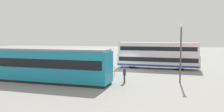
{
  "coord_description": "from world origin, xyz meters",
  "views": [
    {
      "loc": [
        -5.28,
        30.76,
        4.71
      ],
      "look_at": [
        1.28,
        3.31,
        2.29
      ],
      "focal_mm": 35.04,
      "sensor_mm": 36.0,
      "label": 1
    }
  ],
  "objects_px": {
    "double_decker_bus": "(158,55)",
    "pedestrian_near_railing": "(100,68)",
    "tram_yellow": "(47,65)",
    "street_lamp": "(181,48)",
    "pedestrian_crossing": "(124,74)",
    "info_sign": "(47,60)"
  },
  "relations": [
    {
      "from": "double_decker_bus",
      "to": "pedestrian_near_railing",
      "type": "distance_m",
      "value": 10.64
    },
    {
      "from": "double_decker_bus",
      "to": "pedestrian_near_railing",
      "type": "bearing_deg",
      "value": 51.31
    },
    {
      "from": "tram_yellow",
      "to": "double_decker_bus",
      "type": "bearing_deg",
      "value": -130.41
    },
    {
      "from": "double_decker_bus",
      "to": "street_lamp",
      "type": "xyz_separation_m",
      "value": [
        -2.61,
        10.05,
        1.61
      ]
    },
    {
      "from": "pedestrian_crossing",
      "to": "street_lamp",
      "type": "xyz_separation_m",
      "value": [
        -5.59,
        -1.38,
        2.65
      ]
    },
    {
      "from": "pedestrian_crossing",
      "to": "info_sign",
      "type": "xyz_separation_m",
      "value": [
        10.97,
        -3.75,
        0.77
      ]
    },
    {
      "from": "info_sign",
      "to": "pedestrian_near_railing",
      "type": "bearing_deg",
      "value": 175.37
    },
    {
      "from": "double_decker_bus",
      "to": "tram_yellow",
      "type": "height_order",
      "value": "double_decker_bus"
    },
    {
      "from": "info_sign",
      "to": "double_decker_bus",
      "type": "bearing_deg",
      "value": -151.17
    },
    {
      "from": "street_lamp",
      "to": "info_sign",
      "type": "bearing_deg",
      "value": -8.13
    },
    {
      "from": "double_decker_bus",
      "to": "tram_yellow",
      "type": "relative_size",
      "value": 0.88
    },
    {
      "from": "double_decker_bus",
      "to": "info_sign",
      "type": "relative_size",
      "value": 4.75
    },
    {
      "from": "pedestrian_near_railing",
      "to": "pedestrian_crossing",
      "type": "xyz_separation_m",
      "value": [
        -3.64,
        3.16,
        -0.09
      ]
    },
    {
      "from": "tram_yellow",
      "to": "street_lamp",
      "type": "height_order",
      "value": "street_lamp"
    },
    {
      "from": "pedestrian_near_railing",
      "to": "pedestrian_crossing",
      "type": "bearing_deg",
      "value": 139.03
    },
    {
      "from": "pedestrian_near_railing",
      "to": "pedestrian_crossing",
      "type": "distance_m",
      "value": 4.82
    },
    {
      "from": "pedestrian_near_railing",
      "to": "double_decker_bus",
      "type": "bearing_deg",
      "value": -128.69
    },
    {
      "from": "tram_yellow",
      "to": "pedestrian_crossing",
      "type": "distance_m",
      "value": 8.15
    },
    {
      "from": "tram_yellow",
      "to": "info_sign",
      "type": "xyz_separation_m",
      "value": [
        3.0,
        -5.19,
        -0.11
      ]
    },
    {
      "from": "tram_yellow",
      "to": "pedestrian_near_railing",
      "type": "xyz_separation_m",
      "value": [
        -4.33,
        -4.6,
        -0.8
      ]
    },
    {
      "from": "tram_yellow",
      "to": "pedestrian_near_railing",
      "type": "bearing_deg",
      "value": -133.29
    },
    {
      "from": "pedestrian_near_railing",
      "to": "street_lamp",
      "type": "xyz_separation_m",
      "value": [
        -9.23,
        1.77,
        2.57
      ]
    }
  ]
}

